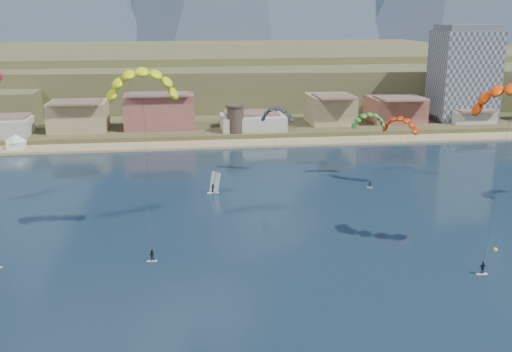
# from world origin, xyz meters

# --- Properties ---
(ground) EXTENTS (2400.00, 2400.00, 0.00)m
(ground) POSITION_xyz_m (0.00, 0.00, 0.00)
(ground) COLOR black
(ground) RESTS_ON ground
(beach) EXTENTS (2200.00, 12.00, 0.90)m
(beach) POSITION_xyz_m (0.00, 106.00, 0.25)
(beach) COLOR tan
(beach) RESTS_ON ground
(land) EXTENTS (2200.00, 900.00, 4.00)m
(land) POSITION_xyz_m (0.00, 560.00, 0.00)
(land) COLOR brown
(land) RESTS_ON ground
(foothills) EXTENTS (940.00, 210.00, 18.00)m
(foothills) POSITION_xyz_m (22.39, 232.47, 9.08)
(foothills) COLOR brown
(foothills) RESTS_ON ground
(town) EXTENTS (400.00, 24.00, 12.00)m
(town) POSITION_xyz_m (-40.00, 122.00, 8.00)
(town) COLOR #BCB7AF
(town) RESTS_ON ground
(apartment_tower) EXTENTS (20.00, 16.00, 32.00)m
(apartment_tower) POSITION_xyz_m (85.00, 128.00, 17.82)
(apartment_tower) COLOR gray
(apartment_tower) RESTS_ON ground
(watchtower) EXTENTS (5.82, 5.82, 8.60)m
(watchtower) POSITION_xyz_m (5.00, 114.00, 6.37)
(watchtower) COLOR #47382D
(watchtower) RESTS_ON ground
(kitesurfer_yellow) EXTENTS (12.42, 13.23, 30.31)m
(kitesurfer_yellow) POSITION_xyz_m (-18.70, 30.03, 27.26)
(kitesurfer_yellow) COLOR silver
(kitesurfer_yellow) RESTS_ON ground
(kitesurfer_green) EXTENTS (8.44, 11.30, 16.93)m
(kitesurfer_green) POSITION_xyz_m (30.95, 64.66, 14.00)
(kitesurfer_green) COLOR silver
(kitesurfer_green) RESTS_ON ground
(distant_kite_dark) EXTENTS (8.90, 6.84, 17.85)m
(distant_kite_dark) POSITION_xyz_m (10.68, 71.60, 14.98)
(distant_kite_dark) COLOR #262626
(distant_kite_dark) RESTS_ON ground
(distant_kite_orange) EXTENTS (8.68, 8.10, 17.26)m
(distant_kite_orange) POSITION_xyz_m (35.95, 57.75, 14.26)
(distant_kite_orange) COLOR #262626
(distant_kite_orange) RESTS_ON ground
(windsurfer) EXTENTS (2.56, 2.78, 4.53)m
(windsurfer) POSITION_xyz_m (-5.80, 56.37, 1.44)
(windsurfer) COLOR silver
(windsurfer) RESTS_ON ground
(buoy) EXTENTS (0.68, 0.68, 0.68)m
(buoy) POSITION_xyz_m (37.49, 16.96, 0.12)
(buoy) COLOR yellow
(buoy) RESTS_ON ground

